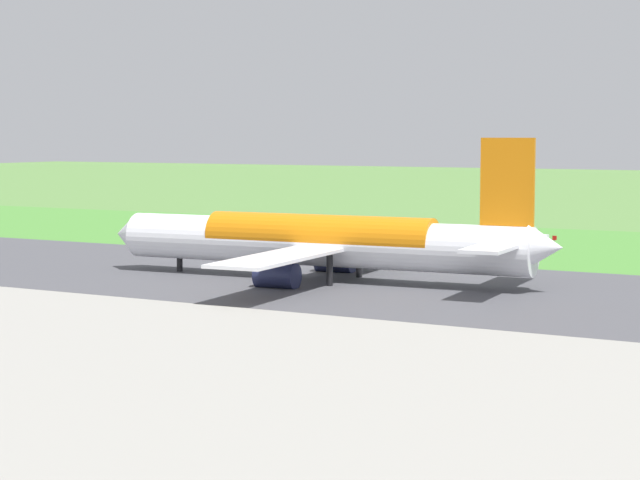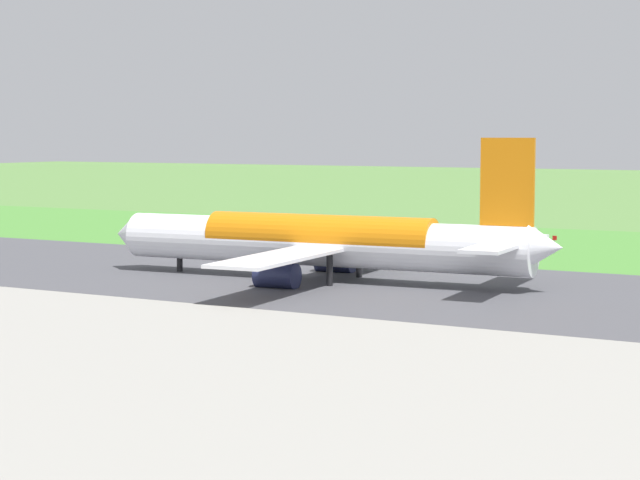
% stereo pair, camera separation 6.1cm
% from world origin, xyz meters
% --- Properties ---
extents(ground_plane, '(800.00, 800.00, 0.00)m').
position_xyz_m(ground_plane, '(0.00, 0.00, 0.00)').
color(ground_plane, '#547F3D').
extents(runway_asphalt, '(600.00, 41.98, 0.06)m').
position_xyz_m(runway_asphalt, '(0.00, 0.00, 0.03)').
color(runway_asphalt, '#47474C').
rests_on(runway_asphalt, ground).
extents(grass_verge_foreground, '(600.00, 80.00, 0.04)m').
position_xyz_m(grass_verge_foreground, '(0.00, -38.85, 0.02)').
color(grass_verge_foreground, '#478534').
rests_on(grass_verge_foreground, ground).
extents(airliner_main, '(54.14, 44.29, 15.88)m').
position_xyz_m(airliner_main, '(2.83, -0.02, 4.35)').
color(airliner_main, white).
rests_on(airliner_main, ground).
extents(no_stopping_sign, '(0.60, 0.10, 2.45)m').
position_xyz_m(no_stopping_sign, '(-11.29, -39.64, 1.46)').
color(no_stopping_sign, slate).
rests_on(no_stopping_sign, ground).
extents(traffic_cone_orange, '(0.40, 0.40, 0.55)m').
position_xyz_m(traffic_cone_orange, '(-6.67, -39.18, 0.28)').
color(traffic_cone_orange, orange).
rests_on(traffic_cone_orange, ground).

